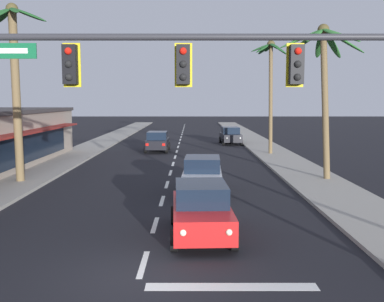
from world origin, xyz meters
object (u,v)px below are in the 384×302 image
(sedan_third_in_queue, at_px, (204,175))
(palm_left_second, at_px, (17,66))
(traffic_signal_mast, at_px, (254,82))
(sedan_lead_at_stop_bar, at_px, (203,209))
(palm_right_second, at_px, (326,66))
(palm_right_third, at_px, (272,71))
(sedan_parked_nearest_kerb, at_px, (232,135))
(sedan_oncoming_far, at_px, (159,141))

(sedan_third_in_queue, height_order, palm_left_second, palm_left_second)
(sedan_third_in_queue, xyz_separation_m, palm_left_second, (-9.43, 2.43, 5.14))
(traffic_signal_mast, height_order, sedan_third_in_queue, traffic_signal_mast)
(sedan_lead_at_stop_bar, height_order, sedan_third_in_queue, same)
(sedan_lead_at_stop_bar, distance_m, sedan_third_in_queue, 6.68)
(palm_right_second, bearing_deg, sedan_third_in_queue, -154.17)
(sedan_lead_at_stop_bar, height_order, palm_right_third, palm_right_third)
(sedan_third_in_queue, xyz_separation_m, palm_right_second, (6.40, 3.10, 5.21))
(palm_right_second, bearing_deg, sedan_parked_nearest_kerb, 98.51)
(palm_left_second, bearing_deg, sedan_third_in_queue, -14.45)
(sedan_parked_nearest_kerb, relative_size, palm_right_third, 0.51)
(traffic_signal_mast, distance_m, palm_right_third, 25.06)
(sedan_lead_at_stop_bar, bearing_deg, sedan_oncoming_far, 97.62)
(sedan_third_in_queue, height_order, sedan_parked_nearest_kerb, same)
(sedan_third_in_queue, bearing_deg, sedan_oncoming_far, 101.11)
(sedan_oncoming_far, relative_size, sedan_parked_nearest_kerb, 0.99)
(sedan_lead_at_stop_bar, distance_m, sedan_parked_nearest_kerb, 30.56)
(sedan_oncoming_far, bearing_deg, palm_right_third, -15.77)
(palm_left_second, relative_size, palm_right_second, 1.11)
(sedan_third_in_queue, relative_size, palm_left_second, 0.49)
(sedan_third_in_queue, bearing_deg, palm_right_third, 69.12)
(sedan_oncoming_far, height_order, sedan_parked_nearest_kerb, same)
(traffic_signal_mast, xyz_separation_m, sedan_lead_at_stop_bar, (-1.15, 3.18, -3.87))
(traffic_signal_mast, height_order, palm_left_second, palm_left_second)
(traffic_signal_mast, bearing_deg, palm_left_second, 130.21)
(sedan_parked_nearest_kerb, xyz_separation_m, palm_right_third, (2.28, -8.98, 5.72))
(palm_right_third, bearing_deg, palm_left_second, -140.80)
(traffic_signal_mast, relative_size, palm_right_third, 1.23)
(sedan_lead_at_stop_bar, height_order, sedan_parked_nearest_kerb, same)
(traffic_signal_mast, relative_size, sedan_parked_nearest_kerb, 2.42)
(traffic_signal_mast, distance_m, sedan_lead_at_stop_bar, 5.14)
(sedan_oncoming_far, distance_m, sedan_parked_nearest_kerb, 9.30)
(sedan_parked_nearest_kerb, bearing_deg, sedan_oncoming_far, -136.14)
(traffic_signal_mast, height_order, sedan_oncoming_far, traffic_signal_mast)
(sedan_lead_at_stop_bar, distance_m, palm_right_second, 12.89)
(traffic_signal_mast, xyz_separation_m, palm_right_second, (5.44, 12.96, 1.35))
(sedan_parked_nearest_kerb, xyz_separation_m, palm_left_second, (-12.75, -21.25, 5.14))
(traffic_signal_mast, bearing_deg, palm_right_third, 79.29)
(sedan_lead_at_stop_bar, distance_m, sedan_oncoming_far, 24.13)
(sedan_parked_nearest_kerb, bearing_deg, palm_left_second, -120.97)
(palm_right_third, bearing_deg, sedan_oncoming_far, 164.23)
(traffic_signal_mast, bearing_deg, palm_right_second, 67.23)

